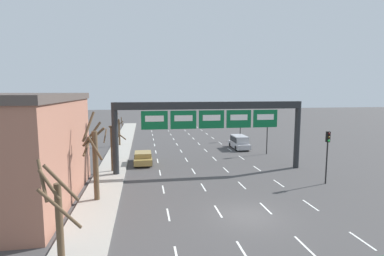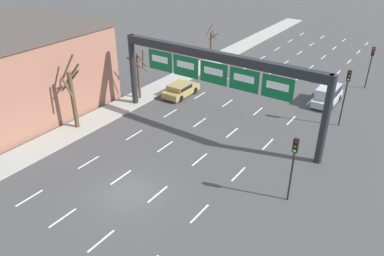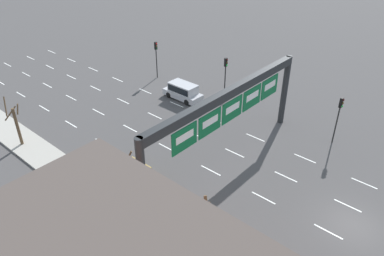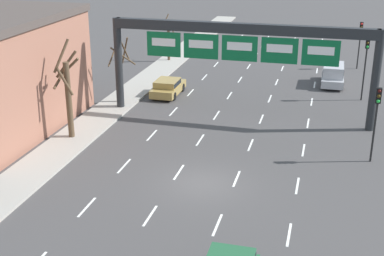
{
  "view_description": "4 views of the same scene",
  "coord_description": "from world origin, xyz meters",
  "px_view_note": "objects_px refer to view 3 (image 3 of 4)",
  "views": [
    {
      "loc": [
        -6.36,
        -17.38,
        7.93
      ],
      "look_at": [
        -1.74,
        11.36,
        4.27
      ],
      "focal_mm": 28.0,
      "sensor_mm": 36.0,
      "label": 1
    },
    {
      "loc": [
        14.51,
        -13.75,
        15.56
      ],
      "look_at": [
        2.48,
        3.77,
        3.97
      ],
      "focal_mm": 35.0,
      "sensor_mm": 36.0,
      "label": 2
    },
    {
      "loc": [
        -20.87,
        -3.81,
        18.78
      ],
      "look_at": [
        -1.36,
        13.29,
        3.0
      ],
      "focal_mm": 35.0,
      "sensor_mm": 36.0,
      "label": 3
    },
    {
      "loc": [
        5.99,
        -25.19,
        13.03
      ],
      "look_at": [
        -1.68,
        4.06,
        1.55
      ],
      "focal_mm": 50.0,
      "sensor_mm": 36.0,
      "label": 4
    }
  ],
  "objects_px": {
    "suv_silver": "(183,91)",
    "traffic_light_near_gantry": "(156,53)",
    "tree_bare_furthest": "(215,247)",
    "tree_bare_closest": "(127,186)",
    "traffic_light_mid_block": "(226,72)",
    "tree_bare_second": "(16,123)",
    "car_gold": "(133,172)",
    "traffic_light_far_end": "(339,111)",
    "sign_gantry": "(229,107)"
  },
  "relations": [
    {
      "from": "suv_silver",
      "to": "car_gold",
      "type": "xyz_separation_m",
      "value": [
        -12.99,
        -6.57,
        -0.28
      ]
    },
    {
      "from": "car_gold",
      "to": "tree_bare_closest",
      "type": "xyz_separation_m",
      "value": [
        -2.84,
        -2.99,
        2.09
      ]
    },
    {
      "from": "car_gold",
      "to": "tree_bare_closest",
      "type": "bearing_deg",
      "value": -133.48
    },
    {
      "from": "sign_gantry",
      "to": "suv_silver",
      "type": "bearing_deg",
      "value": 59.08
    },
    {
      "from": "suv_silver",
      "to": "traffic_light_mid_block",
      "type": "relative_size",
      "value": 0.89
    },
    {
      "from": "traffic_light_near_gantry",
      "to": "traffic_light_mid_block",
      "type": "xyz_separation_m",
      "value": [
        0.08,
        -10.29,
        0.37
      ]
    },
    {
      "from": "traffic_light_far_end",
      "to": "tree_bare_second",
      "type": "relative_size",
      "value": 0.98
    },
    {
      "from": "traffic_light_near_gantry",
      "to": "traffic_light_mid_block",
      "type": "distance_m",
      "value": 10.3
    },
    {
      "from": "car_gold",
      "to": "tree_bare_closest",
      "type": "distance_m",
      "value": 4.63
    },
    {
      "from": "traffic_light_far_end",
      "to": "suv_silver",
      "type": "bearing_deg",
      "value": 98.62
    },
    {
      "from": "sign_gantry",
      "to": "car_gold",
      "type": "xyz_separation_m",
      "value": [
        -6.57,
        4.16,
        -4.63
      ]
    },
    {
      "from": "traffic_light_mid_block",
      "to": "tree_bare_closest",
      "type": "height_order",
      "value": "tree_bare_closest"
    },
    {
      "from": "sign_gantry",
      "to": "tree_bare_furthest",
      "type": "bearing_deg",
      "value": -146.68
    },
    {
      "from": "traffic_light_mid_block",
      "to": "tree_bare_second",
      "type": "bearing_deg",
      "value": 155.15
    },
    {
      "from": "traffic_light_near_gantry",
      "to": "tree_bare_furthest",
      "type": "height_order",
      "value": "tree_bare_furthest"
    },
    {
      "from": "sign_gantry",
      "to": "traffic_light_mid_block",
      "type": "xyz_separation_m",
      "value": [
        8.73,
        6.79,
        -1.75
      ]
    },
    {
      "from": "suv_silver",
      "to": "tree_bare_closest",
      "type": "bearing_deg",
      "value": -148.86
    },
    {
      "from": "tree_bare_second",
      "to": "tree_bare_furthest",
      "type": "height_order",
      "value": "tree_bare_furthest"
    },
    {
      "from": "car_gold",
      "to": "traffic_light_far_end",
      "type": "distance_m",
      "value": 18.34
    },
    {
      "from": "car_gold",
      "to": "traffic_light_near_gantry",
      "type": "distance_m",
      "value": 20.12
    },
    {
      "from": "tree_bare_closest",
      "to": "tree_bare_furthest",
      "type": "height_order",
      "value": "tree_bare_furthest"
    },
    {
      "from": "traffic_light_mid_block",
      "to": "traffic_light_far_end",
      "type": "distance_m",
      "value": 12.21
    },
    {
      "from": "tree_bare_closest",
      "to": "tree_bare_furthest",
      "type": "xyz_separation_m",
      "value": [
        -0.48,
        -7.66,
        0.36
      ]
    },
    {
      "from": "suv_silver",
      "to": "traffic_light_mid_block",
      "type": "distance_m",
      "value": 5.26
    },
    {
      "from": "traffic_light_near_gantry",
      "to": "tree_bare_closest",
      "type": "relative_size",
      "value": 0.89
    },
    {
      "from": "suv_silver",
      "to": "sign_gantry",
      "type": "bearing_deg",
      "value": -120.92
    },
    {
      "from": "tree_bare_second",
      "to": "tree_bare_furthest",
      "type": "distance_m",
      "value": 21.94
    },
    {
      "from": "traffic_light_near_gantry",
      "to": "tree_bare_closest",
      "type": "xyz_separation_m",
      "value": [
        -18.06,
        -15.91,
        -0.42
      ]
    },
    {
      "from": "suv_silver",
      "to": "tree_bare_second",
      "type": "bearing_deg",
      "value": 163.97
    },
    {
      "from": "traffic_light_far_end",
      "to": "tree_bare_furthest",
      "type": "relative_size",
      "value": 0.72
    },
    {
      "from": "tree_bare_closest",
      "to": "traffic_light_mid_block",
      "type": "bearing_deg",
      "value": 17.22
    },
    {
      "from": "suv_silver",
      "to": "tree_bare_furthest",
      "type": "xyz_separation_m",
      "value": [
        -16.31,
        -17.23,
        2.18
      ]
    },
    {
      "from": "traffic_light_mid_block",
      "to": "traffic_light_far_end",
      "type": "xyz_separation_m",
      "value": [
        0.14,
        -12.2,
        -0.37
      ]
    },
    {
      "from": "traffic_light_far_end",
      "to": "traffic_light_near_gantry",
      "type": "bearing_deg",
      "value": 90.55
    },
    {
      "from": "traffic_light_near_gantry",
      "to": "tree_bare_closest",
      "type": "bearing_deg",
      "value": -138.61
    },
    {
      "from": "suv_silver",
      "to": "traffic_light_near_gantry",
      "type": "xyz_separation_m",
      "value": [
        2.23,
        6.35,
        2.23
      ]
    },
    {
      "from": "car_gold",
      "to": "traffic_light_mid_block",
      "type": "height_order",
      "value": "traffic_light_mid_block"
    },
    {
      "from": "tree_bare_closest",
      "to": "tree_bare_second",
      "type": "xyz_separation_m",
      "value": [
        -0.52,
        14.26,
        -0.54
      ]
    },
    {
      "from": "traffic_light_mid_block",
      "to": "sign_gantry",
      "type": "bearing_deg",
      "value": -142.16
    },
    {
      "from": "sign_gantry",
      "to": "tree_bare_closest",
      "type": "xyz_separation_m",
      "value": [
        -9.4,
        1.17,
        -2.53
      ]
    },
    {
      "from": "sign_gantry",
      "to": "tree_bare_second",
      "type": "bearing_deg",
      "value": 122.75
    },
    {
      "from": "traffic_light_mid_block",
      "to": "tree_bare_closest",
      "type": "relative_size",
      "value": 1.0
    },
    {
      "from": "traffic_light_mid_block",
      "to": "tree_bare_furthest",
      "type": "distance_m",
      "value": 22.88
    },
    {
      "from": "car_gold",
      "to": "tree_bare_furthest",
      "type": "xyz_separation_m",
      "value": [
        -3.32,
        -10.66,
        2.46
      ]
    },
    {
      "from": "suv_silver",
      "to": "traffic_light_far_end",
      "type": "xyz_separation_m",
      "value": [
        2.45,
        -16.14,
        2.23
      ]
    },
    {
      "from": "suv_silver",
      "to": "traffic_light_far_end",
      "type": "relative_size",
      "value": 1.0
    },
    {
      "from": "tree_bare_closest",
      "to": "tree_bare_second",
      "type": "height_order",
      "value": "tree_bare_closest"
    },
    {
      "from": "traffic_light_near_gantry",
      "to": "tree_bare_furthest",
      "type": "relative_size",
      "value": 0.72
    },
    {
      "from": "car_gold",
      "to": "traffic_light_far_end",
      "type": "bearing_deg",
      "value": -31.8
    },
    {
      "from": "suv_silver",
      "to": "tree_bare_closest",
      "type": "relative_size",
      "value": 0.89
    }
  ]
}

